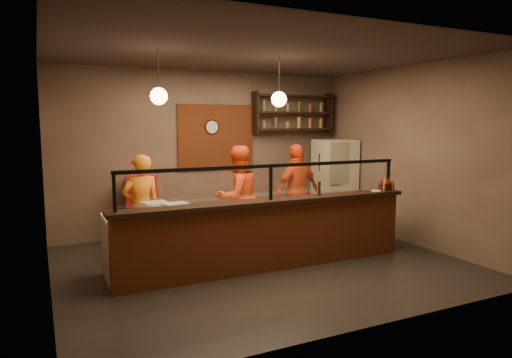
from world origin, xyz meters
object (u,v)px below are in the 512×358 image
cook_mid (237,197)px  pizza_dough (246,204)px  red_cooler (143,208)px  pepper_mill (319,188)px  wall_clock (212,127)px  cook_left (141,207)px  cook_right (297,191)px  fridge (334,183)px  condiment_caddy (386,187)px

cook_mid → pizza_dough: (-0.15, -0.68, 0.01)m
red_cooler → pepper_mill: 3.34m
wall_clock → pepper_mill: (0.77, -2.72, -0.93)m
cook_left → cook_right: size_ratio=0.94×
cook_mid → cook_right: 1.33m
wall_clock → cook_mid: size_ratio=0.17×
cook_right → fridge: bearing=-169.7°
fridge → wall_clock: bearing=171.1°
red_cooler → pizza_dough: red_cooler is taller
cook_mid → pepper_mill: size_ratio=8.39×
cook_mid → red_cooler: 1.83m
cook_right → cook_left: bearing=-11.3°
cook_right → condiment_caddy: (0.86, -1.48, 0.22)m
cook_right → pizza_dough: 1.70m
wall_clock → pepper_mill: size_ratio=1.40×
pizza_dough → fridge: bearing=27.8°
pepper_mill → red_cooler: bearing=132.9°
fridge → pizza_dough: 3.08m
wall_clock → cook_left: wall_clock is taller
wall_clock → cook_left: bearing=-140.7°
cook_left → cook_right: (2.96, 0.14, 0.05)m
wall_clock → fridge: bearing=-15.5°
cook_right → fridge: fridge is taller
condiment_caddy → pepper_mill: size_ratio=0.96×
red_cooler → pepper_mill: bearing=-30.8°
cook_mid → pepper_mill: 1.55m
wall_clock → condiment_caddy: 3.59m
fridge → condiment_caddy: fridge is taller
wall_clock → cook_right: size_ratio=0.17×
cook_left → pepper_mill: (2.49, -1.31, 0.32)m
cook_mid → pepper_mill: cook_mid is taller
wall_clock → fridge: wall_clock is taller
pepper_mill → cook_left: bearing=152.2°
red_cooler → pizza_dough: bearing=-39.2°
cook_right → pepper_mill: 1.56m
fridge → red_cooler: 4.00m
cook_mid → cook_left: bearing=-14.7°
wall_clock → pizza_dough: wall_clock is taller
cook_mid → pepper_mill: (0.84, -1.27, 0.27)m
pizza_dough → cook_left: bearing=154.3°
cook_left → pepper_mill: 2.83m
cook_right → fridge: 1.38m
cook_right → condiment_caddy: size_ratio=8.70×
fridge → pepper_mill: 2.68m
cook_right → red_cooler: bearing=-33.5°
cook_right → wall_clock: bearing=-59.5°
fridge → pizza_dough: (-2.72, -1.44, -0.01)m
wall_clock → red_cooler: bearing=-168.1°
pepper_mill → condiment_caddy: bearing=-1.0°
cook_mid → condiment_caddy: bearing=136.2°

